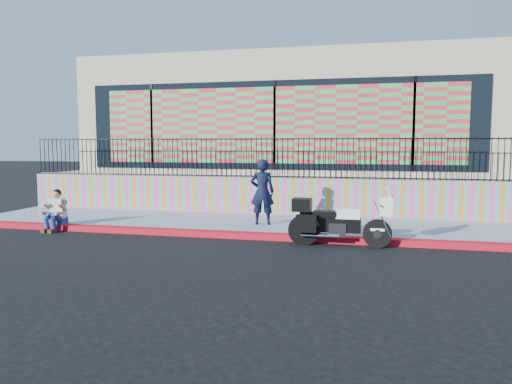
% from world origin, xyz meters
% --- Properties ---
extents(ground, '(90.00, 90.00, 0.00)m').
position_xyz_m(ground, '(0.00, 0.00, 0.00)').
color(ground, black).
rests_on(ground, ground).
extents(red_curb, '(16.00, 0.30, 0.15)m').
position_xyz_m(red_curb, '(0.00, 0.00, 0.07)').
color(red_curb, red).
rests_on(red_curb, ground).
extents(sidewalk, '(16.00, 3.00, 0.15)m').
position_xyz_m(sidewalk, '(0.00, 1.65, 0.07)').
color(sidewalk, gray).
rests_on(sidewalk, ground).
extents(mural_wall, '(16.00, 0.20, 1.10)m').
position_xyz_m(mural_wall, '(0.00, 3.25, 0.70)').
color(mural_wall, '#FF438B').
rests_on(mural_wall, sidewalk).
extents(metal_fence, '(15.80, 0.04, 1.20)m').
position_xyz_m(metal_fence, '(0.00, 3.25, 1.85)').
color(metal_fence, black).
rests_on(metal_fence, mural_wall).
extents(elevated_platform, '(16.00, 10.00, 1.25)m').
position_xyz_m(elevated_platform, '(0.00, 8.35, 0.62)').
color(elevated_platform, gray).
rests_on(elevated_platform, ground).
extents(storefront_building, '(14.00, 8.06, 4.00)m').
position_xyz_m(storefront_building, '(0.00, 8.13, 3.25)').
color(storefront_building, tan).
rests_on(storefront_building, elevated_platform).
extents(police_motorcycle, '(2.24, 0.74, 1.40)m').
position_xyz_m(police_motorcycle, '(2.37, -0.35, 0.58)').
color(police_motorcycle, black).
rests_on(police_motorcycle, ground).
extents(police_officer, '(0.69, 0.51, 1.72)m').
position_xyz_m(police_officer, '(0.26, 1.26, 1.01)').
color(police_officer, black).
rests_on(police_officer, sidewalk).
extents(seated_man, '(0.54, 0.71, 1.06)m').
position_xyz_m(seated_man, '(-4.95, -0.19, 0.45)').
color(seated_man, navy).
rests_on(seated_man, ground).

